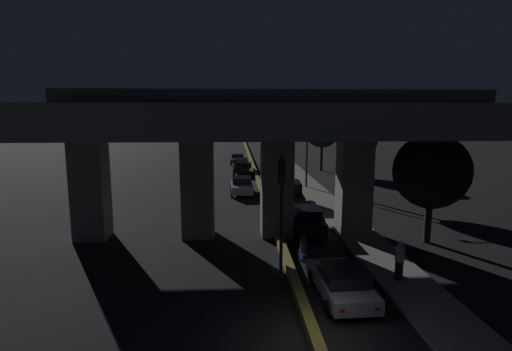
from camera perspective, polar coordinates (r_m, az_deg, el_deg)
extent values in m
plane|color=black|center=(13.72, 8.57, -23.32)|extent=(200.00, 200.00, 0.00)
cube|color=olive|center=(46.92, -0.09, 0.42)|extent=(0.39, 126.00, 0.43)
cube|color=gray|center=(40.64, 7.28, -1.21)|extent=(2.45, 126.00, 0.16)
cube|color=gray|center=(23.51, -8.31, -1.49)|extent=(1.83, 1.72, 6.07)
cube|color=gray|center=(24.48, 13.82, -1.24)|extent=(1.83, 1.72, 6.07)
cube|color=gray|center=(23.55, 2.98, -1.39)|extent=(1.83, 1.72, 6.07)
cube|color=gray|center=(24.83, -22.59, -1.54)|extent=(1.83, 1.72, 6.07)
cube|color=gray|center=(23.16, 3.06, 8.01)|extent=(25.49, 12.71, 1.62)
cube|color=#333335|center=(23.17, 3.09, 11.13)|extent=(25.49, 0.40, 0.90)
cylinder|color=black|center=(16.48, 3.64, -6.80)|extent=(0.14, 0.14, 5.64)
cube|color=black|center=(16.20, 3.64, 0.68)|extent=(0.30, 0.28, 0.95)
sphere|color=black|center=(16.31, 3.59, 1.79)|extent=(0.18, 0.18, 0.18)
sphere|color=black|center=(16.35, 3.58, 0.76)|extent=(0.18, 0.18, 0.18)
sphere|color=green|center=(16.39, 3.57, -0.26)|extent=(0.18, 0.18, 0.18)
cylinder|color=#2D2D30|center=(38.12, 7.28, 3.66)|extent=(0.18, 0.18, 7.48)
cylinder|color=#2D2D30|center=(37.76, 5.69, 9.09)|extent=(2.25, 0.10, 0.10)
ellipsoid|color=#F2B759|center=(37.60, 3.97, 8.96)|extent=(0.56, 0.32, 0.24)
cube|color=gray|center=(16.65, 12.08, -14.95)|extent=(1.94, 4.25, 0.55)
cube|color=black|center=(16.26, 12.36, -13.62)|extent=(1.64, 2.07, 0.46)
cylinder|color=black|center=(17.76, 7.91, -14.21)|extent=(0.22, 0.66, 0.65)
cylinder|color=black|center=(18.21, 13.42, -13.77)|extent=(0.22, 0.66, 0.65)
cylinder|color=black|center=(15.34, 10.38, -18.23)|extent=(0.22, 0.66, 0.65)
cylinder|color=black|center=(15.87, 16.74, -17.50)|extent=(0.22, 0.66, 0.65)
cube|color=red|center=(14.66, 12.19, -18.33)|extent=(0.18, 0.04, 0.11)
cube|color=red|center=(15.05, 16.95, -17.76)|extent=(0.18, 0.04, 0.11)
cube|color=black|center=(24.77, 7.11, -6.51)|extent=(1.78, 4.55, 0.76)
cube|color=black|center=(24.39, 7.23, -5.18)|extent=(1.55, 2.19, 0.55)
cylinder|color=black|center=(26.18, 4.71, -6.48)|extent=(0.21, 0.60, 0.60)
cylinder|color=black|center=(26.44, 8.37, -6.39)|extent=(0.21, 0.60, 0.60)
cylinder|color=black|center=(23.34, 5.64, -8.45)|extent=(0.21, 0.60, 0.60)
cylinder|color=black|center=(23.63, 9.75, -8.32)|extent=(0.21, 0.60, 0.60)
cube|color=red|center=(22.51, 6.55, -8.02)|extent=(0.18, 0.03, 0.11)
cube|color=red|center=(22.73, 9.60, -7.92)|extent=(0.18, 0.03, 0.11)
cube|color=black|center=(31.94, 4.88, -2.90)|extent=(2.00, 4.40, 0.68)
cube|color=black|center=(31.79, 4.90, -1.60)|extent=(1.71, 2.66, 0.79)
cylinder|color=black|center=(33.33, 3.12, -2.97)|extent=(0.23, 0.71, 0.70)
cylinder|color=black|center=(33.49, 6.16, -2.95)|extent=(0.23, 0.71, 0.70)
cylinder|color=black|center=(30.55, 3.47, -4.09)|extent=(0.23, 0.71, 0.70)
cylinder|color=black|center=(30.73, 6.79, -4.06)|extent=(0.23, 0.71, 0.70)
cube|color=red|center=(29.76, 4.07, -3.72)|extent=(0.18, 0.04, 0.11)
cube|color=red|center=(29.90, 6.50, -3.69)|extent=(0.18, 0.04, 0.11)
cube|color=gray|center=(35.68, -2.06, -1.67)|extent=(1.96, 4.20, 0.69)
cube|color=black|center=(35.78, -2.08, -0.64)|extent=(1.69, 2.04, 0.54)
cylinder|color=black|center=(34.46, -0.44, -2.64)|extent=(0.21, 0.60, 0.60)
cylinder|color=black|center=(34.38, -3.47, -2.68)|extent=(0.21, 0.60, 0.60)
cylinder|color=black|center=(37.14, -0.74, -1.77)|extent=(0.21, 0.60, 0.60)
cylinder|color=black|center=(37.07, -3.56, -1.81)|extent=(0.21, 0.60, 0.60)
cube|color=white|center=(37.78, -1.21, -1.22)|extent=(0.18, 0.03, 0.11)
cube|color=white|center=(37.73, -3.19, -1.24)|extent=(0.18, 0.03, 0.11)
cube|color=black|center=(47.69, -2.11, 1.14)|extent=(1.89, 4.62, 0.76)
cube|color=black|center=(47.59, -2.11, 2.00)|extent=(1.62, 2.79, 0.68)
cylinder|color=black|center=(46.25, -1.09, 0.42)|extent=(0.22, 0.63, 0.63)
cylinder|color=black|center=(46.27, -3.18, 0.41)|extent=(0.22, 0.63, 0.63)
cylinder|color=black|center=(49.22, -1.09, 0.95)|extent=(0.22, 0.63, 0.63)
cylinder|color=black|center=(49.25, -3.06, 0.94)|extent=(0.22, 0.63, 0.63)
cube|color=white|center=(49.97, -1.37, 1.38)|extent=(0.18, 0.04, 0.11)
cube|color=white|center=(49.98, -2.76, 1.38)|extent=(0.18, 0.04, 0.11)
cube|color=#515459|center=(56.36, -2.63, 2.31)|extent=(1.94, 4.83, 0.57)
cube|color=black|center=(56.42, -2.64, 2.83)|extent=(1.64, 1.96, 0.42)
cylinder|color=black|center=(54.82, -1.75, 1.83)|extent=(0.22, 0.70, 0.70)
cylinder|color=black|center=(54.86, -3.58, 1.82)|extent=(0.22, 0.70, 0.70)
cylinder|color=black|center=(57.95, -1.73, 2.22)|extent=(0.22, 0.70, 0.70)
cylinder|color=black|center=(57.99, -3.47, 2.21)|extent=(0.22, 0.70, 0.70)
cube|color=white|center=(58.75, -1.97, 2.51)|extent=(0.18, 0.04, 0.11)
cube|color=white|center=(58.77, -3.20, 2.51)|extent=(0.18, 0.04, 0.11)
cylinder|color=black|center=(20.37, 6.37, -11.17)|extent=(0.11, 0.57, 0.57)
cylinder|color=black|center=(19.25, 7.18, -12.42)|extent=(0.13, 0.58, 0.57)
cube|color=navy|center=(19.73, 6.77, -11.18)|extent=(0.29, 0.95, 0.32)
cylinder|color=#3F3F44|center=(19.59, 6.80, -10.02)|extent=(0.34, 0.34, 0.53)
sphere|color=#B21919|center=(19.47, 6.82, -8.96)|extent=(0.24, 0.24, 0.24)
cube|color=red|center=(19.13, 7.23, -11.86)|extent=(0.08, 0.03, 0.08)
cylinder|color=black|center=(28.34, 3.03, -5.30)|extent=(0.09, 0.54, 0.54)
cylinder|color=black|center=(27.22, 3.25, -5.91)|extent=(0.11, 0.54, 0.54)
cube|color=maroon|center=(27.73, 3.14, -5.16)|extent=(0.25, 0.88, 0.32)
cylinder|color=beige|center=(27.62, 3.15, -4.25)|extent=(0.33, 0.33, 0.58)
sphere|color=black|center=(27.52, 3.15, -3.42)|extent=(0.24, 0.24, 0.24)
cube|color=red|center=(27.12, 3.26, -5.49)|extent=(0.08, 0.03, 0.08)
cylinder|color=black|center=(35.24, 2.14, -2.42)|extent=(0.09, 0.55, 0.55)
cylinder|color=black|center=(34.04, 2.28, -2.83)|extent=(0.11, 0.55, 0.55)
cube|color=black|center=(34.59, 2.22, -2.27)|extent=(0.26, 0.94, 0.32)
cylinder|color=#3F3F44|center=(34.52, 2.22, -1.60)|extent=(0.33, 0.33, 0.50)
sphere|color=#B21919|center=(34.45, 2.22, -0.99)|extent=(0.24, 0.24, 0.24)
cube|color=red|center=(33.94, 2.29, -2.49)|extent=(0.08, 0.03, 0.08)
cylinder|color=black|center=(18.69, 19.74, -12.64)|extent=(0.34, 0.34, 0.83)
cylinder|color=beige|center=(18.43, 19.86, -10.45)|extent=(0.40, 0.40, 0.69)
sphere|color=tan|center=(18.28, 19.94, -9.11)|extent=(0.22, 0.22, 0.22)
cylinder|color=#2D2116|center=(24.56, 23.35, -5.94)|extent=(0.39, 0.39, 2.52)
sphere|color=black|center=(24.02, 23.77, 0.58)|extent=(4.16, 4.16, 4.16)
cylinder|color=#38281C|center=(34.78, 13.94, -0.10)|extent=(0.31, 0.31, 3.82)
sphere|color=black|center=(34.42, 14.15, 5.24)|extent=(3.58, 3.58, 3.58)
cylinder|color=#2D2116|center=(50.15, 9.33, 2.62)|extent=(0.34, 0.34, 3.47)
sphere|color=black|center=(49.88, 9.43, 6.52)|extent=(4.47, 4.47, 4.47)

